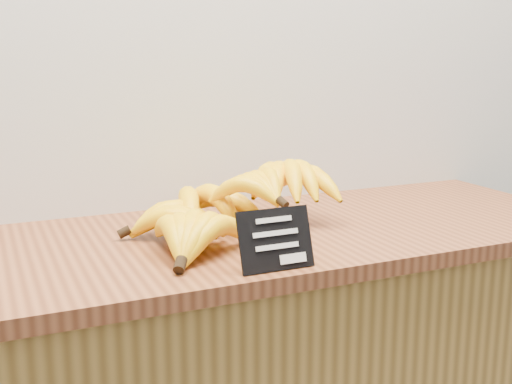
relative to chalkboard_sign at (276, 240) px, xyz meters
The scene contains 3 objects.
counter_top 0.24m from the chalkboard_sign, 79.40° to the left, with size 1.49×0.54×0.03m, color brown.
chalkboard_sign is the anchor object (origin of this frame).
banana_pile 0.24m from the chalkboard_sign, 86.69° to the left, with size 0.54×0.39×0.13m.
Camera 1 is at (-0.62, 1.62, 1.28)m, focal length 45.00 mm.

